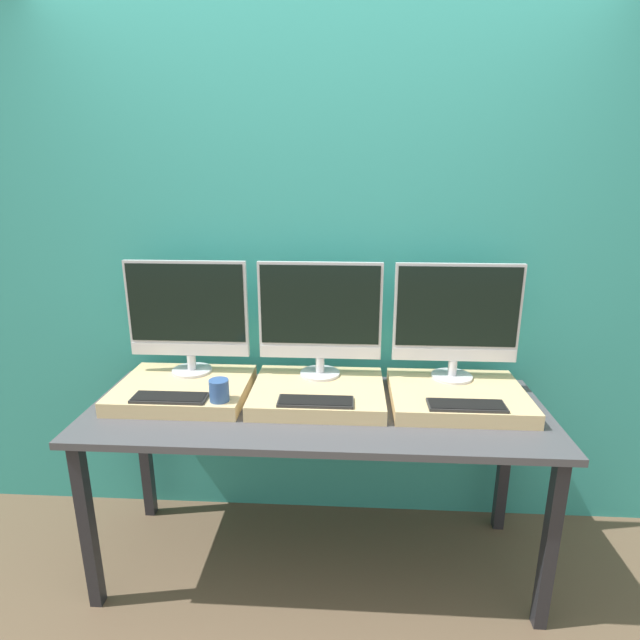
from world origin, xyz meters
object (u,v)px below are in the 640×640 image
monitor_left (188,313)px  keyboard_center (316,401)px  mug (219,390)px  keyboard_left (170,398)px  keyboard_right (466,405)px  monitor_right (456,318)px  monitor_center (320,316)px

monitor_left → keyboard_center: (0.60, -0.30, -0.28)m
monitor_left → mug: size_ratio=6.10×
keyboard_left → keyboard_center: same height
keyboard_center → keyboard_right: 0.60m
keyboard_left → mug: (0.21, 0.00, 0.04)m
monitor_left → keyboard_center: size_ratio=1.80×
keyboard_right → monitor_right: bearing=90.0°
monitor_right → mug: bearing=-163.2°
mug → keyboard_right: size_ratio=0.29×
monitor_center → keyboard_right: size_ratio=1.80×
keyboard_left → keyboard_right: same height
monitor_right → keyboard_right: bearing=-90.0°
monitor_center → keyboard_left: bearing=-153.5°
keyboard_center → keyboard_right: size_ratio=1.00×
keyboard_left → monitor_right: (1.20, 0.30, 0.28)m
mug → monitor_right: size_ratio=0.16×
keyboard_left → monitor_right: bearing=14.0°
monitor_left → monitor_center: 0.60m
monitor_left → mug: (0.21, -0.30, -0.24)m
mug → monitor_right: (0.99, 0.30, 0.24)m
monitor_right → keyboard_right: (0.00, -0.30, -0.28)m
mug → monitor_right: 1.06m
keyboard_left → mug: mug is taller
monitor_left → keyboard_left: size_ratio=1.80×
mug → monitor_center: monitor_center is taller
monitor_center → monitor_left: bearing=180.0°
keyboard_left → monitor_center: bearing=26.5°
monitor_center → keyboard_right: monitor_center is taller
monitor_left → monitor_center: size_ratio=1.00×
mug → monitor_center: bearing=37.4°
mug → monitor_center: size_ratio=0.16×
mug → keyboard_right: mug is taller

